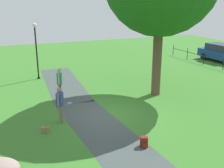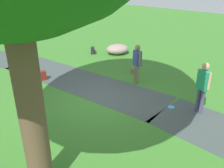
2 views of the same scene
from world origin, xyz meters
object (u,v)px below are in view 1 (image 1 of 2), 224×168
(spare_backpack_on_lawn, at_px, (144,142))
(parked_compact_green, at_px, (221,53))
(frisbee_on_grass, at_px, (70,103))
(woman_with_handbag, at_px, (60,102))
(handbag_on_grass, at_px, (45,129))
(man_near_boulder, at_px, (59,81))
(lamp_post, at_px, (36,45))

(spare_backpack_on_lawn, height_order, parked_compact_green, parked_compact_green)
(spare_backpack_on_lawn, xyz_separation_m, frisbee_on_grass, (-5.47, -1.39, -0.18))
(woman_with_handbag, bearing_deg, handbag_on_grass, -49.45)
(parked_compact_green, bearing_deg, spare_backpack_on_lawn, -53.24)
(handbag_on_grass, distance_m, parked_compact_green, 18.54)
(woman_with_handbag, bearing_deg, man_near_boulder, 167.59)
(handbag_on_grass, bearing_deg, woman_with_handbag, 130.55)
(handbag_on_grass, relative_size, frisbee_on_grass, 1.48)
(lamp_post, xyz_separation_m, handbag_on_grass, (8.36, -1.02, -2.20))
(lamp_post, bearing_deg, handbag_on_grass, -6.93)
(man_near_boulder, bearing_deg, spare_backpack_on_lawn, 15.01)
(man_near_boulder, xyz_separation_m, handbag_on_grass, (3.71, -1.48, -0.89))
(lamp_post, height_order, man_near_boulder, lamp_post)
(frisbee_on_grass, height_order, parked_compact_green, parked_compact_green)
(lamp_post, bearing_deg, frisbee_on_grass, 7.99)
(woman_with_handbag, distance_m, man_near_boulder, 3.07)
(frisbee_on_grass, bearing_deg, lamp_post, -172.01)
(parked_compact_green, bearing_deg, lamp_post, -92.68)
(woman_with_handbag, height_order, frisbee_on_grass, woman_with_handbag)
(woman_with_handbag, distance_m, spare_backpack_on_lawn, 4.14)
(frisbee_on_grass, bearing_deg, spare_backpack_on_lawn, 14.26)
(spare_backpack_on_lawn, bearing_deg, lamp_post, -168.85)
(lamp_post, height_order, woman_with_handbag, lamp_post)
(lamp_post, relative_size, man_near_boulder, 2.16)
(handbag_on_grass, bearing_deg, lamp_post, 173.07)
(spare_backpack_on_lawn, distance_m, frisbee_on_grass, 5.65)
(woman_with_handbag, xyz_separation_m, man_near_boulder, (-3.00, 0.66, 0.08))
(man_near_boulder, relative_size, spare_backpack_on_lawn, 4.42)
(spare_backpack_on_lawn, bearing_deg, frisbee_on_grass, -165.74)
(woman_with_handbag, height_order, man_near_boulder, man_near_boulder)
(parked_compact_green, bearing_deg, man_near_boulder, -75.75)
(spare_backpack_on_lawn, bearing_deg, parked_compact_green, 126.76)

